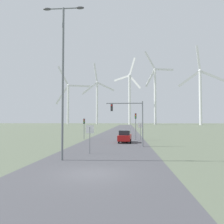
% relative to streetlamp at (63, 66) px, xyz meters
% --- Properties ---
extents(ground_plane, '(600.00, 600.00, 0.00)m').
position_rel_streetlamp_xyz_m(ground_plane, '(3.15, -4.25, -7.75)').
color(ground_plane, '#5B6651').
extents(road_surface, '(10.00, 240.00, 0.01)m').
position_rel_streetlamp_xyz_m(road_surface, '(3.15, 43.75, -7.74)').
color(road_surface, '#47474C').
rests_on(road_surface, ground).
extents(streetlamp, '(3.52, 0.32, 12.74)m').
position_rel_streetlamp_xyz_m(streetlamp, '(0.00, 0.00, 0.00)').
color(streetlamp, slate).
rests_on(streetlamp, ground).
extents(stop_sign_near, '(0.81, 0.07, 2.80)m').
position_rel_streetlamp_xyz_m(stop_sign_near, '(1.64, 3.61, -5.79)').
color(stop_sign_near, slate).
rests_on(stop_sign_near, ground).
extents(stop_sign_far, '(0.81, 0.07, 2.93)m').
position_rel_streetlamp_xyz_m(stop_sign_far, '(7.40, 18.66, -5.70)').
color(stop_sign_far, slate).
rests_on(stop_sign_far, ground).
extents(traffic_light_post_near_left, '(0.28, 0.34, 3.63)m').
position_rel_streetlamp_xyz_m(traffic_light_post_near_left, '(-2.42, 20.63, -5.09)').
color(traffic_light_post_near_left, slate).
rests_on(traffic_light_post_near_left, ground).
extents(traffic_light_post_near_right, '(0.28, 0.34, 4.50)m').
position_rel_streetlamp_xyz_m(traffic_light_post_near_right, '(6.64, 19.38, -4.47)').
color(traffic_light_post_near_right, slate).
rests_on(traffic_light_post_near_right, ground).
extents(traffic_light_mast_overhead, '(4.67, 0.34, 5.71)m').
position_rel_streetlamp_xyz_m(traffic_light_mast_overhead, '(5.55, 10.14, -3.65)').
color(traffic_light_mast_overhead, slate).
rests_on(traffic_light_mast_overhead, ground).
extents(car_approaching, '(2.06, 4.21, 1.83)m').
position_rel_streetlamp_xyz_m(car_approaching, '(4.87, 15.01, -6.84)').
color(car_approaching, maroon).
rests_on(car_approaching, ground).
extents(wind_turbine_far_left, '(35.33, 2.79, 59.95)m').
position_rel_streetlamp_xyz_m(wind_turbine_far_left, '(-55.81, 200.09, 17.69)').
color(wind_turbine_far_left, white).
rests_on(wind_turbine_far_left, ground).
extents(wind_turbine_left, '(33.21, 17.30, 65.71)m').
position_rel_streetlamp_xyz_m(wind_turbine_left, '(-27.94, 213.53, 20.23)').
color(wind_turbine_left, white).
rests_on(wind_turbine_left, ground).
extents(wind_turbine_center, '(25.49, 13.96, 62.19)m').
position_rel_streetlamp_xyz_m(wind_turbine_center, '(6.73, 186.01, 20.16)').
color(wind_turbine_center, white).
rests_on(wind_turbine_center, ground).
extents(wind_turbine_right, '(28.48, 9.60, 68.90)m').
position_rel_streetlamp_xyz_m(wind_turbine_right, '(30.69, 188.99, 23.84)').
color(wind_turbine_right, white).
rests_on(wind_turbine_right, ground).
extents(wind_turbine_far_right, '(36.73, 2.60, 64.42)m').
position_rel_streetlamp_xyz_m(wind_turbine_far_right, '(63.19, 161.37, 19.62)').
color(wind_turbine_far_right, white).
rests_on(wind_turbine_far_right, ground).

